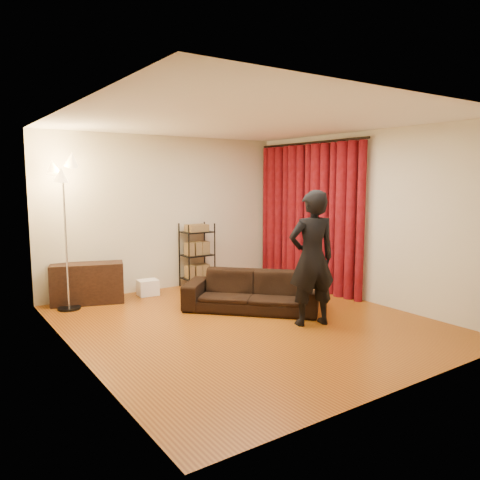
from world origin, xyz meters
TOP-DOWN VIEW (x-y plane):
  - floor at (0.00, 0.00)m, footprint 5.00×5.00m
  - ceiling at (0.00, 0.00)m, footprint 5.00×5.00m
  - wall_back at (0.00, 2.50)m, footprint 5.00×0.00m
  - wall_front at (0.00, -2.50)m, footprint 5.00×0.00m
  - wall_left at (-2.25, 0.00)m, footprint 0.00×5.00m
  - wall_right at (2.25, 0.00)m, footprint 0.00×5.00m
  - curtain_rod at (2.15, 1.12)m, footprint 0.04×2.65m
  - curtain at (2.13, 1.12)m, footprint 0.22×2.65m
  - sofa at (0.42, 0.46)m, footprint 1.94×1.95m
  - person at (0.67, -0.56)m, footprint 0.76×0.61m
  - media_cabinet at (-1.50, 2.23)m, footprint 1.17×0.74m
  - storage_boxes at (-0.51, 2.16)m, footprint 0.34×0.28m
  - wire_shelf at (0.50, 2.28)m, footprint 0.59×0.47m
  - floor_lamp at (-1.84, 2.04)m, footprint 0.53×0.53m

SIDE VIEW (x-z plane):
  - floor at x=0.00m, z-range 0.00..0.00m
  - storage_boxes at x=-0.51m, z-range 0.00..0.27m
  - sofa at x=0.42m, z-range 0.00..0.58m
  - media_cabinet at x=-1.50m, z-range 0.00..0.64m
  - wire_shelf at x=0.50m, z-range 0.00..1.16m
  - person at x=0.67m, z-range 0.00..1.81m
  - floor_lamp at x=-1.84m, z-range 0.00..2.23m
  - curtain at x=2.13m, z-range 0.00..2.55m
  - wall_back at x=0.00m, z-range -1.15..3.85m
  - wall_front at x=0.00m, z-range -1.15..3.85m
  - wall_left at x=-2.25m, z-range -1.15..3.85m
  - wall_right at x=2.25m, z-range -1.15..3.85m
  - curtain_rod at x=2.15m, z-range 2.56..2.60m
  - ceiling at x=0.00m, z-range 2.70..2.70m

